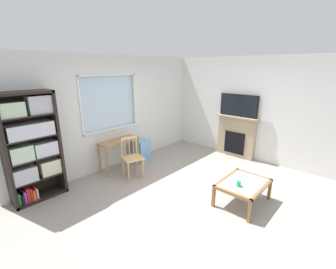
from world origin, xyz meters
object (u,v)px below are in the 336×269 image
object	(u,v)px
bookshelf	(31,145)
coffee_table	(243,185)
fireplace	(236,136)
sippy_cup	(239,184)
tv	(239,105)
wooden_chair	(132,157)
desk_under_window	(119,145)
plastic_drawer_unit	(141,150)

from	to	relation	value
bookshelf	coffee_table	distance (m)	3.83
fireplace	sippy_cup	distance (m)	2.51
tv	coffee_table	size ratio (longest dim) A/B	1.08
wooden_chair	coffee_table	world-z (taller)	wooden_chair
wooden_chair	sippy_cup	distance (m)	2.33
bookshelf	desk_under_window	distance (m)	1.83
bookshelf	coffee_table	xyz separation A→B (m)	(2.38, -2.92, -0.69)
wooden_chair	coffee_table	size ratio (longest dim) A/B	0.95
plastic_drawer_unit	coffee_table	world-z (taller)	plastic_drawer_unit
plastic_drawer_unit	fireplace	size ratio (longest dim) A/B	0.49
desk_under_window	fireplace	bearing A→B (deg)	-32.06
wooden_chair	fireplace	size ratio (longest dim) A/B	0.80
wooden_chair	sippy_cup	bearing A→B (deg)	-78.54
coffee_table	sippy_cup	bearing A→B (deg)	177.23
tv	plastic_drawer_unit	bearing A→B (deg)	138.31
wooden_chair	tv	world-z (taller)	tv
wooden_chair	fireplace	distance (m)	2.93
wooden_chair	plastic_drawer_unit	bearing A→B (deg)	36.80
desk_under_window	sippy_cup	bearing A→B (deg)	-81.44
fireplace	tv	xyz separation A→B (m)	(-0.02, 0.00, 0.84)
fireplace	wooden_chair	bearing A→B (deg)	156.96
bookshelf	plastic_drawer_unit	size ratio (longest dim) A/B	3.66
wooden_chair	bookshelf	bearing A→B (deg)	160.28
bookshelf	tv	world-z (taller)	bookshelf
sippy_cup	coffee_table	bearing A→B (deg)	-2.77
tv	sippy_cup	size ratio (longest dim) A/B	11.35
fireplace	coffee_table	distance (m)	2.36
tv	sippy_cup	world-z (taller)	tv
plastic_drawer_unit	coffee_table	distance (m)	2.86
wooden_chair	tv	distance (m)	3.06
wooden_chair	coffee_table	distance (m)	2.39
fireplace	bookshelf	bearing A→B (deg)	158.24
bookshelf	tv	bearing A→B (deg)	-21.84
tv	coffee_table	distance (m)	2.56
desk_under_window	wooden_chair	xyz separation A→B (m)	(-0.04, -0.52, -0.14)
bookshelf	fireplace	bearing A→B (deg)	-21.76
fireplace	tv	distance (m)	0.84
tv	coffee_table	xyz separation A→B (m)	(-2.03, -1.15, -1.05)
wooden_chair	plastic_drawer_unit	distance (m)	0.96
tv	wooden_chair	bearing A→B (deg)	156.82
sippy_cup	wooden_chair	bearing A→B (deg)	101.46
desk_under_window	wooden_chair	world-z (taller)	wooden_chair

